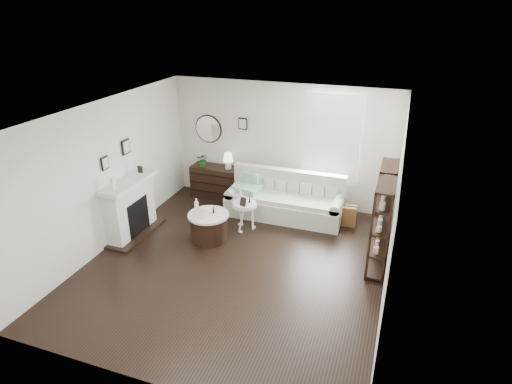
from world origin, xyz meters
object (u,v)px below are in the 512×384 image
at_px(sofa, 285,202).
at_px(drum_table, 209,226).
at_px(pedestal_table, 244,205).
at_px(dresser, 216,182).

xyz_separation_m(sofa, drum_table, (-1.11, -1.46, -0.04)).
bearing_deg(pedestal_table, dresser, 133.45).
distance_m(dresser, drum_table, 1.98).
relative_size(drum_table, pedestal_table, 1.33).
xyz_separation_m(dresser, pedestal_table, (1.20, -1.26, 0.16)).
bearing_deg(pedestal_table, drum_table, -130.88).
xyz_separation_m(sofa, pedestal_table, (-0.60, -0.87, 0.22)).
height_order(dresser, pedestal_table, dresser).
height_order(dresser, drum_table, dresser).
distance_m(dresser, pedestal_table, 1.75).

